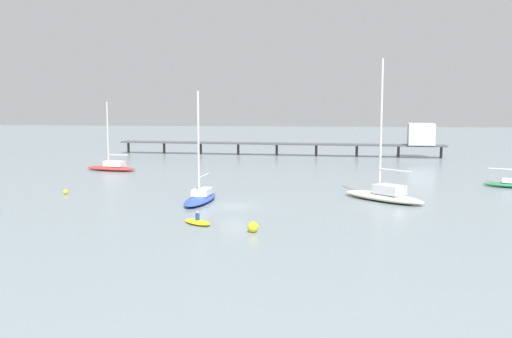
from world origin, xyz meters
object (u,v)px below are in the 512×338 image
at_px(pier, 358,138).
at_px(mooring_buoy_mid, 253,227).
at_px(dinghy_yellow, 198,222).
at_px(sailboat_cream, 384,193).
at_px(sailboat_blue, 201,196).
at_px(mooring_buoy_far, 65,192).
at_px(sailboat_red, 112,166).

bearing_deg(pier, mooring_buoy_mid, -100.79).
bearing_deg(mooring_buoy_mid, pier, 79.21).
xyz_separation_m(pier, dinghy_yellow, (-17.76, -63.85, -3.38)).
bearing_deg(sailboat_cream, dinghy_yellow, -141.64).
height_order(sailboat_blue, mooring_buoy_far, sailboat_blue).
distance_m(dinghy_yellow, mooring_buoy_mid, 5.72).
distance_m(sailboat_cream, mooring_buoy_far, 35.71).
bearing_deg(sailboat_red, sailboat_blue, -52.97).
relative_size(pier, mooring_buoy_mid, 73.81).
bearing_deg(dinghy_yellow, pier, 74.46).
height_order(sailboat_blue, mooring_buoy_mid, sailboat_blue).
relative_size(sailboat_red, sailboat_blue, 0.91).
relative_size(sailboat_cream, mooring_buoy_mid, 17.04).
relative_size(sailboat_blue, mooring_buoy_far, 21.19).
bearing_deg(dinghy_yellow, mooring_buoy_mid, -26.82).
height_order(sailboat_red, dinghy_yellow, sailboat_red).
relative_size(mooring_buoy_far, mooring_buoy_mid, 0.62).
distance_m(mooring_buoy_far, mooring_buoy_mid, 28.80).
bearing_deg(sailboat_cream, mooring_buoy_mid, -126.82).
xyz_separation_m(sailboat_red, mooring_buoy_mid, (26.60, -39.13, -0.22)).
bearing_deg(sailboat_blue, mooring_buoy_far, 168.85).
bearing_deg(mooring_buoy_mid, sailboat_red, 124.21).
bearing_deg(pier, sailboat_red, -145.19).
relative_size(pier, dinghy_yellow, 19.78).
bearing_deg(sailboat_cream, pier, 89.43).
bearing_deg(sailboat_blue, dinghy_yellow, -79.26).
distance_m(sailboat_blue, dinghy_yellow, 10.96).
distance_m(dinghy_yellow, mooring_buoy_far, 23.15).
distance_m(pier, dinghy_yellow, 66.36).
xyz_separation_m(sailboat_cream, dinghy_yellow, (-17.26, -13.66, -0.59)).
xyz_separation_m(pier, sailboat_blue, (-19.80, -53.09, -2.94)).
distance_m(sailboat_red, dinghy_yellow, 42.41).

